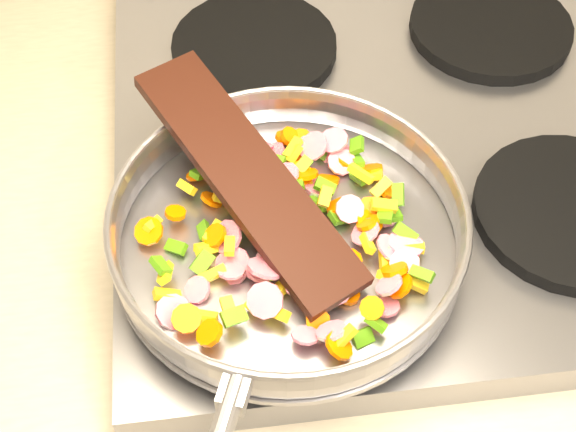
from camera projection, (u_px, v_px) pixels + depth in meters
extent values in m
cube|color=#939399|center=(396.00, 140.00, 0.87)|extent=(0.60, 0.60, 0.04)
cylinder|color=black|center=(284.00, 241.00, 0.75)|extent=(0.19, 0.19, 0.02)
cylinder|color=black|center=(572.00, 211.00, 0.77)|extent=(0.19, 0.19, 0.02)
cylinder|color=black|center=(254.00, 47.00, 0.92)|extent=(0.19, 0.19, 0.02)
cylinder|color=black|center=(490.00, 27.00, 0.94)|extent=(0.19, 0.19, 0.02)
cylinder|color=#9E9EA5|center=(288.00, 244.00, 0.74)|extent=(0.32, 0.32, 0.01)
torus|color=#9E9EA5|center=(288.00, 227.00, 0.72)|extent=(0.35, 0.35, 0.04)
torus|color=#9E9EA5|center=(288.00, 213.00, 0.70)|extent=(0.32, 0.32, 0.01)
cube|color=#9E9EA5|center=(235.00, 391.00, 0.61)|extent=(0.03, 0.04, 0.02)
cube|color=yellow|center=(167.00, 295.00, 0.69)|extent=(0.03, 0.01, 0.02)
cube|color=yellow|center=(384.00, 260.00, 0.71)|extent=(0.01, 0.02, 0.02)
cube|color=#4B9012|center=(316.00, 151.00, 0.79)|extent=(0.02, 0.02, 0.02)
cube|color=#4B9012|center=(266.00, 244.00, 0.70)|extent=(0.02, 0.02, 0.01)
cylinder|color=#DE1547|center=(308.00, 149.00, 0.79)|extent=(0.04, 0.03, 0.03)
cylinder|color=#FD6400|center=(370.00, 169.00, 0.78)|extent=(0.03, 0.03, 0.02)
cylinder|color=#FD6400|center=(175.00, 213.00, 0.73)|extent=(0.02, 0.02, 0.01)
cube|color=yellow|center=(384.00, 205.00, 0.73)|extent=(0.03, 0.01, 0.01)
cylinder|color=#DE1547|center=(197.00, 290.00, 0.69)|extent=(0.03, 0.03, 0.02)
cube|color=#4B9012|center=(243.00, 211.00, 0.73)|extent=(0.02, 0.02, 0.01)
cylinder|color=#DE1547|center=(334.00, 287.00, 0.68)|extent=(0.04, 0.04, 0.02)
cylinder|color=#DE1547|center=(386.00, 307.00, 0.68)|extent=(0.03, 0.03, 0.01)
cube|color=#4B9012|center=(305.00, 246.00, 0.71)|extent=(0.02, 0.02, 0.02)
cylinder|color=#FD6400|center=(372.00, 308.00, 0.66)|extent=(0.02, 0.02, 0.02)
cube|color=yellow|center=(187.00, 187.00, 0.75)|extent=(0.02, 0.02, 0.01)
cylinder|color=#FD6400|center=(345.00, 162.00, 0.79)|extent=(0.02, 0.03, 0.02)
cube|color=#4B9012|center=(314.00, 204.00, 0.75)|extent=(0.02, 0.02, 0.01)
cube|color=yellow|center=(271.00, 204.00, 0.74)|extent=(0.02, 0.02, 0.02)
cube|color=#4B9012|center=(234.00, 316.00, 0.66)|extent=(0.02, 0.02, 0.01)
cylinder|color=#FD6400|center=(285.00, 138.00, 0.81)|extent=(0.03, 0.03, 0.01)
cube|color=yellow|center=(302.00, 183.00, 0.77)|extent=(0.02, 0.01, 0.01)
cylinder|color=#DE1547|center=(406.00, 244.00, 0.71)|extent=(0.04, 0.04, 0.01)
cylinder|color=#DE1547|center=(227.00, 237.00, 0.72)|extent=(0.03, 0.04, 0.03)
cube|color=#4B9012|center=(303.00, 165.00, 0.77)|extent=(0.02, 0.02, 0.01)
cube|color=yellow|center=(266.00, 189.00, 0.74)|extent=(0.02, 0.02, 0.01)
cube|color=yellow|center=(381.00, 188.00, 0.76)|extent=(0.02, 0.02, 0.02)
cylinder|color=#FD6400|center=(215.00, 235.00, 0.72)|extent=(0.03, 0.03, 0.02)
cylinder|color=#FD6400|center=(293.00, 162.00, 0.79)|extent=(0.03, 0.04, 0.02)
cube|color=#4B9012|center=(398.00, 195.00, 0.75)|extent=(0.01, 0.02, 0.02)
cylinder|color=#DE1547|center=(389.00, 285.00, 0.68)|extent=(0.03, 0.03, 0.02)
cylinder|color=#DE1547|center=(333.00, 140.00, 0.78)|extent=(0.03, 0.03, 0.01)
cube|color=yellow|center=(288.00, 178.00, 0.77)|extent=(0.02, 0.02, 0.02)
cube|color=yellow|center=(241.00, 186.00, 0.77)|extent=(0.02, 0.02, 0.01)
cube|color=#4B9012|center=(363.00, 337.00, 0.67)|extent=(0.02, 0.02, 0.01)
cube|color=#4B9012|center=(357.00, 160.00, 0.79)|extent=(0.01, 0.02, 0.01)
cylinder|color=#DE1547|center=(365.00, 232.00, 0.72)|extent=(0.03, 0.03, 0.02)
cylinder|color=#DE1547|center=(271.00, 254.00, 0.70)|extent=(0.03, 0.03, 0.02)
cylinder|color=#DE1547|center=(350.00, 209.00, 0.73)|extent=(0.04, 0.03, 0.02)
cylinder|color=#FD6400|center=(340.00, 205.00, 0.74)|extent=(0.03, 0.03, 0.02)
cube|color=yellow|center=(207.00, 250.00, 0.71)|extent=(0.02, 0.02, 0.02)
cylinder|color=#FD6400|center=(290.00, 137.00, 0.79)|extent=(0.03, 0.03, 0.02)
cylinder|color=#FD6400|center=(370.00, 222.00, 0.73)|extent=(0.03, 0.03, 0.02)
cube|color=yellow|center=(153.00, 224.00, 0.73)|extent=(0.02, 0.02, 0.01)
cube|color=#4B9012|center=(278.00, 164.00, 0.77)|extent=(0.02, 0.02, 0.01)
cube|color=#4B9012|center=(202.00, 159.00, 0.77)|extent=(0.02, 0.02, 0.01)
cube|color=#4B9012|center=(422.00, 274.00, 0.68)|extent=(0.02, 0.02, 0.01)
cube|color=#4B9012|center=(357.00, 145.00, 0.79)|extent=(0.02, 0.02, 0.01)
cube|color=yellow|center=(344.00, 337.00, 0.65)|extent=(0.02, 0.02, 0.02)
cylinder|color=#FD6400|center=(348.00, 260.00, 0.71)|extent=(0.04, 0.04, 0.01)
cylinder|color=#FD6400|center=(386.00, 190.00, 0.77)|extent=(0.02, 0.02, 0.02)
cylinder|color=#FD6400|center=(304.00, 174.00, 0.76)|extent=(0.04, 0.03, 0.02)
cube|color=#4B9012|center=(389.00, 216.00, 0.74)|extent=(0.02, 0.02, 0.01)
cylinder|color=#DE1547|center=(263.00, 270.00, 0.70)|extent=(0.04, 0.04, 0.01)
cylinder|color=#FD6400|center=(349.00, 295.00, 0.69)|extent=(0.02, 0.02, 0.01)
cylinder|color=#DE1547|center=(337.00, 156.00, 0.79)|extent=(0.04, 0.03, 0.03)
cylinder|color=#FD6400|center=(352.00, 209.00, 0.75)|extent=(0.02, 0.02, 0.01)
cylinder|color=#FD6400|center=(212.00, 199.00, 0.76)|extent=(0.03, 0.02, 0.02)
cube|color=#4B9012|center=(204.00, 231.00, 0.73)|extent=(0.01, 0.03, 0.02)
cube|color=yellow|center=(287.00, 283.00, 0.69)|extent=(0.03, 0.02, 0.01)
cylinder|color=#DE1547|center=(313.00, 146.00, 0.78)|extent=(0.04, 0.04, 0.03)
cube|color=yellow|center=(307.00, 277.00, 0.69)|extent=(0.02, 0.02, 0.02)
cylinder|color=#FD6400|center=(368.00, 223.00, 0.72)|extent=(0.03, 0.03, 0.02)
cube|color=#4B9012|center=(359.00, 177.00, 0.77)|extent=(0.02, 0.02, 0.01)
cube|color=#4B9012|center=(405.00, 233.00, 0.72)|extent=(0.02, 0.02, 0.02)
cube|color=#4B9012|center=(161.00, 266.00, 0.69)|extent=(0.02, 0.02, 0.01)
cube|color=yellow|center=(165.00, 273.00, 0.69)|extent=(0.02, 0.02, 0.02)
cube|color=yellow|center=(297.00, 216.00, 0.74)|extent=(0.02, 0.03, 0.01)
cube|color=yellow|center=(293.00, 148.00, 0.78)|extent=(0.02, 0.02, 0.01)
cylinder|color=#FD6400|center=(394.00, 270.00, 0.69)|extent=(0.03, 0.03, 0.02)
cube|color=yellow|center=(232.00, 175.00, 0.78)|extent=(0.02, 0.03, 0.02)
cylinder|color=#FD6400|center=(318.00, 320.00, 0.67)|extent=(0.03, 0.02, 0.02)
cylinder|color=#DE1547|center=(265.00, 300.00, 0.67)|extent=(0.04, 0.04, 0.03)
cube|color=#4B9012|center=(224.00, 163.00, 0.78)|extent=(0.01, 0.02, 0.01)
cube|color=#4B9012|center=(258.00, 177.00, 0.77)|extent=(0.02, 0.02, 0.01)
cube|color=yellow|center=(320.00, 241.00, 0.72)|extent=(0.02, 0.01, 0.01)
cube|color=yellow|center=(205.00, 317.00, 0.67)|extent=(0.02, 0.02, 0.01)
cube|color=yellow|center=(229.00, 311.00, 0.67)|extent=(0.02, 0.03, 0.01)
cylinder|color=#FD6400|center=(399.00, 285.00, 0.68)|extent=(0.03, 0.03, 0.02)
cylinder|color=#DE1547|center=(384.00, 214.00, 0.74)|extent=(0.04, 0.04, 0.01)
cube|color=yellow|center=(294.00, 154.00, 0.78)|extent=(0.02, 0.02, 0.02)
cylinder|color=#FD6400|center=(328.00, 180.00, 0.78)|extent=(0.03, 0.03, 0.02)
cylinder|color=#DE1547|center=(231.00, 271.00, 0.70)|extent=(0.03, 0.03, 0.01)
cylinder|color=#DE1547|center=(174.00, 312.00, 0.68)|extent=(0.04, 0.04, 0.02)
cylinder|color=#DE1547|center=(233.00, 266.00, 0.71)|extent=(0.04, 0.05, 0.03)
cube|color=yellow|center=(369.00, 176.00, 0.77)|extent=(0.03, 0.02, 0.02)
cylinder|color=#FD6400|center=(209.00, 333.00, 0.65)|extent=(0.03, 0.03, 0.02)
cube|color=#4B9012|center=(340.00, 217.00, 0.74)|extent=(0.02, 0.02, 0.01)
cube|color=yellow|center=(361.00, 174.00, 0.75)|extent=(0.03, 0.03, 0.01)
cube|color=yellow|center=(325.00, 279.00, 0.68)|extent=(0.02, 0.02, 0.01)
cube|color=#4B9012|center=(295.00, 186.00, 0.75)|extent=(0.02, 0.01, 0.01)
cube|color=#4B9012|center=(237.00, 167.00, 0.76)|extent=(0.02, 0.02, 0.02)
cube|color=yellow|center=(325.00, 197.00, 0.74)|extent=(0.02, 0.02, 0.02)
cylinder|color=#FD6400|center=(186.00, 319.00, 0.66)|extent=(0.03, 0.03, 0.02)
cube|color=yellow|center=(388.00, 277.00, 0.69)|extent=(0.02, 0.02, 0.01)
cube|color=yellow|center=(368.00, 243.00, 0.71)|extent=(0.01, 0.02, 0.01)
cylinder|color=#DE1547|center=(331.00, 331.00, 0.65)|extent=(0.04, 0.03, 0.02)
cylinder|color=#FD6400|center=(230.00, 170.00, 0.76)|extent=(0.03, 0.03, 0.01)
cube|color=#4B9012|center=(386.00, 213.00, 0.73)|extent=(0.02, 0.03, 0.01)
cube|color=#4B9012|center=(281.00, 257.00, 0.71)|extent=(0.02, 0.02, 0.01)
cube|color=#4B9012|center=(272.00, 269.00, 0.69)|extent=(0.02, 0.02, 0.01)
cube|color=#4B9012|center=(239.00, 194.00, 0.74)|extent=(0.02, 0.02, 0.01)
cube|color=yellow|center=(213.00, 232.00, 0.73)|extent=(0.02, 0.03, 0.01)
cube|color=#4B9012|center=(299.00, 260.00, 0.71)|extent=(0.01, 0.02, 0.01)
cylinder|color=#FD6400|center=(149.00, 231.00, 0.72)|extent=(0.03, 0.03, 0.02)
cube|color=yellow|center=(398.00, 264.00, 0.71)|extent=(0.02, 0.02, 0.01)
cylinder|color=#DE1547|center=(342.00, 162.00, 0.78)|extent=(0.04, 0.04, 0.02)
cylinder|color=#DE1547|center=(285.00, 175.00, 0.76)|extent=(0.03, 0.03, 0.02)
cylinder|color=#FD6400|center=(300.00, 174.00, 0.76)|extent=(0.03, 0.03, 0.02)
cylinder|color=#FD6400|center=(369.00, 208.00, 0.74)|extent=(0.03, 0.03, 0.02)
cylinder|color=#DE1547|center=(317.00, 187.00, 0.76)|extent=(0.03, 0.03, 0.01)
cylinder|color=#DE1547|center=(272.00, 153.00, 0.79)|extent=(0.03, 0.04, 0.02)
cylinder|color=#DE1547|center=(266.00, 268.00, 0.69)|extent=(0.04, 0.04, 0.03)
cube|color=yellow|center=(230.00, 237.00, 0.73)|extent=(0.02, 0.02, 0.01)
cylinder|color=#DE1547|center=(299.00, 285.00, 0.68)|extent=(0.03, 0.03, 0.01)
cylinder|color=#FD6400|center=(339.00, 346.00, 0.65)|extent=(0.03, 0.03, 0.02)
cube|color=#4B9012|center=(376.00, 323.00, 0.66)|extent=(0.02, 0.02, 0.02)
cube|color=#4B9012|center=(318.00, 204.00, 0.75)|extent=(0.02, 0.02, 0.01)
cube|color=yellow|center=(416.00, 283.00, 0.69)|extent=(0.03, 0.02, 0.01)
cube|color=yellow|center=(225.00, 199.00, 0.75)|extent=(0.03, 0.01, 0.02)
cube|color=yellow|center=(277.00, 313.00, 0.67)|extent=(0.02, 0.02, 0.02)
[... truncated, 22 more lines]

